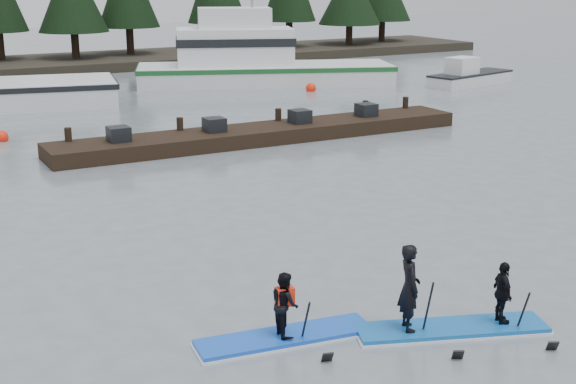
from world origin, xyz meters
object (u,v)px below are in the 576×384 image
fishing_boat_medium (258,74)px  paddleboard_duo (448,304)px  floating_dock (264,134)px  paddleboard_solo (285,320)px

fishing_boat_medium → paddleboard_duo: bearing=-89.5°
floating_dock → paddleboard_solo: 16.56m
fishing_boat_medium → paddleboard_solo: bearing=-94.7°
fishing_boat_medium → paddleboard_duo: (-11.64, -29.28, -0.05)m
fishing_boat_medium → paddleboard_solo: (-14.27, -28.15, -0.20)m
paddleboard_duo → paddleboard_solo: bearing=177.9°
paddleboard_solo → fishing_boat_medium: bearing=71.7°
floating_dock → fishing_boat_medium: bearing=64.5°
fishing_boat_medium → floating_dock: 15.00m
paddleboard_solo → paddleboard_duo: size_ratio=0.92×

